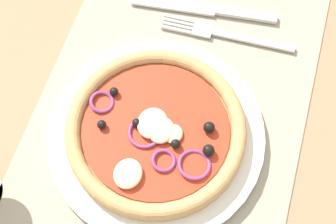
# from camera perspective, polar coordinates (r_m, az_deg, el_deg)

# --- Properties ---
(ground_plane) EXTENTS (1.90, 1.40, 0.02)m
(ground_plane) POSITION_cam_1_polar(r_m,az_deg,el_deg) (0.63, 0.29, -0.56)
(ground_plane) COLOR #9E7A56
(placemat) EXTENTS (0.49, 0.33, 0.00)m
(placemat) POSITION_cam_1_polar(r_m,az_deg,el_deg) (0.62, 0.30, -0.03)
(placemat) COLOR #A39984
(placemat) RESTS_ON ground_plane
(plate) EXTENTS (0.26, 0.26, 0.01)m
(plate) POSITION_cam_1_polar(r_m,az_deg,el_deg) (0.60, -1.39, -2.67)
(plate) COLOR silver
(plate) RESTS_ON placemat
(pizza) EXTENTS (0.21, 0.21, 0.03)m
(pizza) POSITION_cam_1_polar(r_m,az_deg,el_deg) (0.58, -1.43, -2.11)
(pizza) COLOR tan
(pizza) RESTS_ON plate
(fork) EXTENTS (0.02, 0.18, 0.00)m
(fork) POSITION_cam_1_polar(r_m,az_deg,el_deg) (0.67, 5.98, 8.97)
(fork) COLOR silver
(fork) RESTS_ON placemat
(knife) EXTENTS (0.04, 0.20, 0.01)m
(knife) POSITION_cam_1_polar(r_m,az_deg,el_deg) (0.69, 3.94, 11.81)
(knife) COLOR silver
(knife) RESTS_ON placemat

